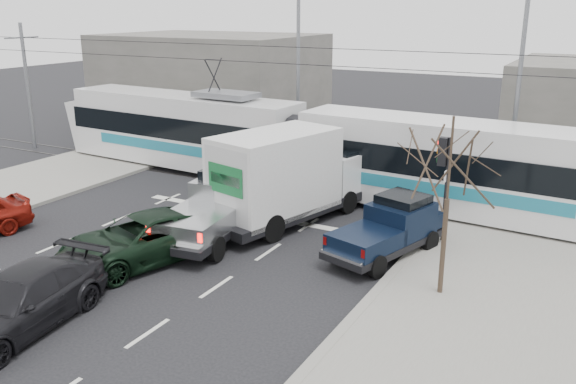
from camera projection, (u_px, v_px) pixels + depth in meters
The scene contains 15 objects.
ground at pixel (171, 275), 18.59m from camera, with size 120.00×120.00×0.00m, color black.
sidewalk_right at pixel (470, 349), 14.45m from camera, with size 6.00×60.00×0.15m, color gray.
rails at pixel (315, 191), 26.98m from camera, with size 60.00×1.60×0.03m, color #33302D.
building_left at pixel (211, 78), 42.58m from camera, with size 14.00×10.00×6.00m, color slate.
bare_tree at pixel (450, 167), 16.10m from camera, with size 2.40×2.40×5.00m.
traffic_signal at pixel (444, 167), 20.29m from camera, with size 0.44×0.44×3.60m.
street_lamp_near at pixel (515, 75), 25.51m from camera, with size 2.38×0.25×9.00m.
street_lamp_far at pixel (295, 60), 32.44m from camera, with size 2.38×0.25×9.00m.
catenary at pixel (316, 104), 25.85m from camera, with size 60.00×0.20×7.00m.
tram at pixel (301, 146), 26.99m from camera, with size 26.86×4.32×5.46m.
silver_pickup at pixel (222, 203), 21.73m from camera, with size 2.84×6.40×2.25m.
box_truck at pixel (287, 177), 22.71m from camera, with size 4.11×7.43×3.53m.
navy_pickup at pixel (391, 228), 19.84m from camera, with size 2.90×4.87×1.93m.
green_car at pixel (143, 239), 19.40m from camera, with size 2.52×5.46×1.52m, color black.
dark_car at pixel (19, 302), 15.31m from camera, with size 2.08×5.12×1.49m, color black.
Camera 1 is at (11.28, -13.24, 7.88)m, focal length 38.00 mm.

